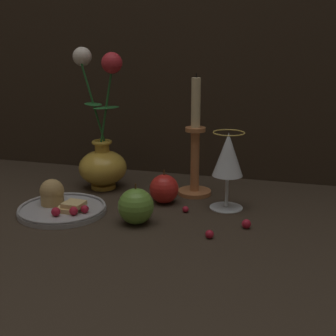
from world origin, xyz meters
TOP-DOWN VIEW (x-y plane):
  - ground_plane at (0.00, 0.00)m, footprint 2.40×2.40m
  - vase at (-0.22, 0.11)m, footprint 0.14×0.12m
  - plate_with_pastries at (-0.24, -0.08)m, footprint 0.20×0.20m
  - wine_glass at (0.11, 0.04)m, footprint 0.08×0.08m
  - candlestick at (0.02, 0.12)m, footprint 0.08×0.08m
  - apple_beside_vase at (-0.03, 0.04)m, footprint 0.07×0.07m
  - apple_near_glass at (-0.05, -0.10)m, footprint 0.08×0.08m
  - berry_near_plate at (0.17, -0.06)m, footprint 0.02×0.02m
  - berry_front_center at (0.11, -0.13)m, footprint 0.02×0.02m
  - berry_by_glass_stem at (0.03, -0.01)m, footprint 0.01×0.01m

SIDE VIEW (x-z plane):
  - ground_plane at x=0.00m, z-range 0.00..0.00m
  - berry_by_glass_stem at x=0.03m, z-range 0.00..0.01m
  - berry_front_center at x=0.11m, z-range 0.00..0.02m
  - berry_near_plate at x=0.17m, z-range 0.00..0.02m
  - plate_with_pastries at x=-0.24m, z-range -0.02..0.05m
  - apple_beside_vase at x=-0.03m, z-range -0.01..0.07m
  - apple_near_glass at x=-0.05m, z-range -0.01..0.08m
  - vase at x=-0.22m, z-range -0.08..0.27m
  - candlestick at x=0.02m, z-range -0.04..0.25m
  - wine_glass at x=0.11m, z-range 0.03..0.21m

